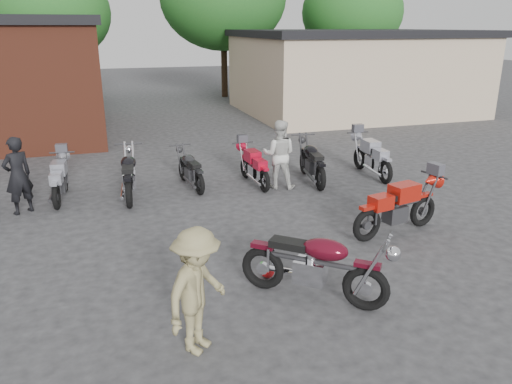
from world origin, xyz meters
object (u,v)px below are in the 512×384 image
object	(u,v)px
person_tan	(197,291)
row_bike_3	(190,167)
person_dark	(18,176)
sportbike	(398,205)
row_bike_5	(312,159)
row_bike_1	(59,178)
helmet	(268,271)
vintage_motorcycle	(316,261)
row_bike_6	(372,155)
row_bike_2	(129,172)
row_bike_4	(254,165)
person_light	(279,154)

from	to	relation	value
person_tan	row_bike_3	world-z (taller)	person_tan
person_dark	sportbike	bearing A→B (deg)	120.11
row_bike_5	row_bike_1	bearing A→B (deg)	93.37
helmet	row_bike_5	distance (m)	5.54
vintage_motorcycle	sportbike	xyz separation A→B (m)	(2.61, 1.85, -0.04)
sportbike	row_bike_6	size ratio (longest dim) A/B	1.03
vintage_motorcycle	row_bike_3	world-z (taller)	vintage_motorcycle
person_tan	row_bike_6	distance (m)	8.73
vintage_motorcycle	row_bike_5	bearing A→B (deg)	107.80
row_bike_2	row_bike_6	world-z (taller)	row_bike_2
person_dark	row_bike_2	world-z (taller)	person_dark
row_bike_4	row_bike_6	distance (m)	3.33
row_bike_1	row_bike_2	distance (m)	1.62
vintage_motorcycle	row_bike_6	size ratio (longest dim) A/B	1.10
person_tan	row_bike_4	distance (m)	7.05
helmet	row_bike_2	bearing A→B (deg)	110.63
person_dark	row_bike_3	bearing A→B (deg)	156.26
person_dark	row_bike_3	size ratio (longest dim) A/B	0.94
sportbike	row_bike_5	xyz separation A→B (m)	(-0.21, 3.75, -0.00)
person_light	person_tan	xyz separation A→B (m)	(-3.29, -6.04, -0.03)
sportbike	row_bike_2	world-z (taller)	row_bike_2
row_bike_4	row_bike_6	size ratio (longest dim) A/B	0.91
person_dark	person_tan	size ratio (longest dim) A/B	1.03
helmet	person_dark	bearing A→B (deg)	133.17
person_tan	row_bike_4	bearing A→B (deg)	22.95
row_bike_1	row_bike_4	distance (m)	4.75
row_bike_1	person_dark	bearing A→B (deg)	136.78
person_light	row_bike_1	distance (m)	5.33
person_light	row_bike_6	distance (m)	2.81
sportbike	row_bike_3	size ratio (longest dim) A/B	1.15
person_dark	helmet	bearing A→B (deg)	99.04
helmet	row_bike_3	size ratio (longest dim) A/B	0.13
sportbike	row_bike_2	size ratio (longest dim) A/B	0.98
helmet	row_bike_3	distance (m)	5.23
row_bike_3	row_bike_5	size ratio (longest dim) A/B	0.87
sportbike	person_dark	xyz separation A→B (m)	(-7.27, 3.51, 0.25)
person_dark	row_bike_3	xyz separation A→B (m)	(3.90, 0.72, -0.33)
row_bike_6	person_dark	bearing A→B (deg)	93.60
person_dark	vintage_motorcycle	bearing A→B (deg)	96.90
helmet	row_bike_2	world-z (taller)	row_bike_2
person_light	row_bike_2	world-z (taller)	person_light
row_bike_3	row_bike_1	bearing A→B (deg)	82.70
row_bike_5	person_tan	bearing A→B (deg)	153.14
person_dark	person_light	xyz separation A→B (m)	(6.05, 0.00, 0.01)
helmet	row_bike_1	bearing A→B (deg)	123.48
helmet	row_bike_4	size ratio (longest dim) A/B	0.13
sportbike	row_bike_1	distance (m)	7.74
person_dark	row_bike_5	distance (m)	7.07
helmet	row_bike_2	xyz separation A→B (m)	(-1.84, 4.90, 0.51)
person_light	row_bike_6	xyz separation A→B (m)	(2.79, 0.22, -0.28)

